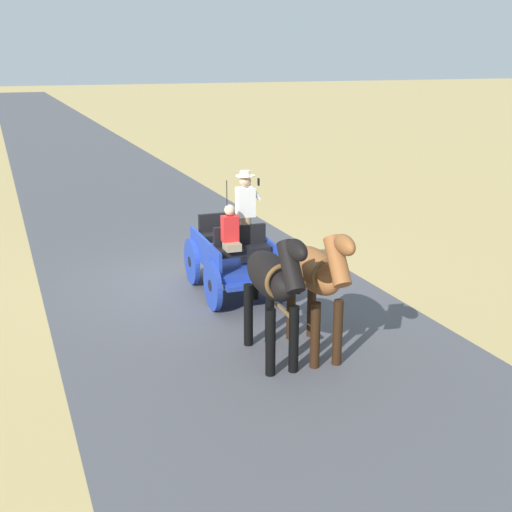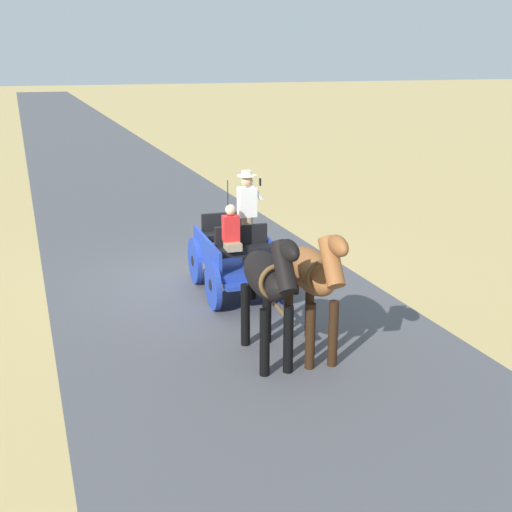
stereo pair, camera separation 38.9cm
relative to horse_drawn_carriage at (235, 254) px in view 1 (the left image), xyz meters
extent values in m
plane|color=tan|center=(0.39, -0.94, -0.82)|extent=(200.00, 200.00, 0.00)
cube|color=#4C4C51|center=(0.39, -0.94, -0.81)|extent=(6.43, 160.00, 0.01)
cube|color=#1E3899|center=(0.00, -0.08, -0.16)|extent=(1.29, 2.25, 0.12)
cube|color=#1E3899|center=(-0.57, -0.06, 0.12)|extent=(0.15, 2.09, 0.44)
cube|color=#1E3899|center=(0.57, -0.11, 0.12)|extent=(0.15, 2.09, 0.44)
cube|color=#1E3899|center=(0.05, 1.14, -0.26)|extent=(1.09, 0.28, 0.08)
cube|color=#1E3899|center=(-0.05, -1.28, -0.34)|extent=(0.73, 0.23, 0.06)
cube|color=black|center=(0.02, 0.52, 0.22)|extent=(1.03, 0.40, 0.14)
cube|color=black|center=(0.02, 0.34, 0.44)|extent=(1.02, 0.12, 0.44)
cube|color=black|center=(-0.02, -0.58, 0.22)|extent=(1.03, 0.40, 0.14)
cube|color=black|center=(-0.03, -0.76, 0.44)|extent=(1.02, 0.12, 0.44)
cylinder|color=#1E3899|center=(-0.62, 0.71, -0.34)|extent=(0.14, 0.96, 0.96)
cylinder|color=black|center=(-0.62, 0.71, -0.34)|extent=(0.13, 0.22, 0.21)
cylinder|color=#1E3899|center=(0.68, 0.66, -0.34)|extent=(0.14, 0.96, 0.96)
cylinder|color=black|center=(0.68, 0.66, -0.34)|extent=(0.13, 0.22, 0.21)
cylinder|color=#1E3899|center=(-0.68, -0.83, -0.34)|extent=(0.14, 0.96, 0.96)
cylinder|color=black|center=(-0.68, -0.83, -0.34)|extent=(0.13, 0.22, 0.21)
cylinder|color=#1E3899|center=(0.62, -0.88, -0.34)|extent=(0.14, 0.96, 0.96)
cylinder|color=black|center=(0.62, -0.88, -0.34)|extent=(0.13, 0.22, 0.21)
cylinder|color=brown|center=(0.09, 2.11, -0.21)|extent=(0.15, 2.00, 0.07)
cylinder|color=black|center=(0.32, 0.51, 0.92)|extent=(0.02, 0.02, 1.30)
cylinder|color=#998466|center=(-0.14, 0.25, 0.35)|extent=(0.22, 0.22, 0.90)
cube|color=silver|center=(-0.14, 0.25, 1.08)|extent=(0.35, 0.23, 0.56)
sphere|color=tan|center=(-0.14, 0.25, 1.48)|extent=(0.22, 0.22, 0.22)
cylinder|color=beige|center=(-0.14, 0.25, 1.58)|extent=(0.36, 0.36, 0.01)
cylinder|color=beige|center=(-0.14, 0.25, 1.63)|extent=(0.20, 0.20, 0.10)
cylinder|color=silver|center=(-0.31, 0.30, 1.26)|extent=(0.26, 0.09, 0.32)
cube|color=black|center=(-0.37, 0.32, 1.46)|extent=(0.02, 0.07, 0.14)
cube|color=#998466|center=(0.28, 0.63, 0.36)|extent=(0.29, 0.33, 0.14)
cube|color=red|center=(0.27, 0.51, 0.67)|extent=(0.31, 0.21, 0.48)
sphere|color=beige|center=(0.27, 0.51, 1.02)|extent=(0.20, 0.20, 0.20)
ellipsoid|color=brown|center=(-0.25, 2.93, 0.55)|extent=(0.71, 1.61, 0.64)
cylinder|color=black|center=(-0.37, 3.49, -0.29)|extent=(0.15, 0.15, 1.05)
cylinder|color=black|center=(-0.01, 3.45, -0.29)|extent=(0.15, 0.15, 1.05)
cylinder|color=black|center=(-0.48, 2.40, -0.29)|extent=(0.15, 0.15, 1.05)
cylinder|color=black|center=(-0.12, 2.37, -0.29)|extent=(0.15, 0.15, 1.05)
cylinder|color=brown|center=(-0.16, 3.77, 0.95)|extent=(0.32, 0.67, 0.73)
ellipsoid|color=brown|center=(-0.14, 3.99, 1.26)|extent=(0.27, 0.56, 0.28)
cube|color=black|center=(-0.16, 3.75, 0.99)|extent=(0.11, 0.51, 0.56)
cylinder|color=black|center=(-0.32, 2.19, 0.25)|extent=(0.11, 0.11, 0.70)
torus|color=brown|center=(-0.19, 3.47, 0.63)|extent=(0.55, 0.12, 0.55)
ellipsoid|color=black|center=(0.49, 2.90, 0.55)|extent=(0.67, 1.60, 0.64)
cylinder|color=black|center=(0.35, 3.46, -0.29)|extent=(0.15, 0.15, 1.05)
cylinder|color=black|center=(0.71, 3.43, -0.29)|extent=(0.15, 0.15, 1.05)
cylinder|color=black|center=(0.27, 2.37, -0.29)|extent=(0.15, 0.15, 1.05)
cylinder|color=black|center=(0.63, 2.34, -0.29)|extent=(0.15, 0.15, 1.05)
cylinder|color=black|center=(0.55, 3.74, 0.95)|extent=(0.31, 0.67, 0.73)
ellipsoid|color=black|center=(0.57, 3.96, 1.26)|extent=(0.26, 0.55, 0.28)
cube|color=black|center=(0.55, 3.72, 0.99)|extent=(0.10, 0.51, 0.56)
cylinder|color=black|center=(0.44, 2.16, 0.25)|extent=(0.11, 0.11, 0.70)
torus|color=brown|center=(0.53, 3.44, 0.63)|extent=(0.55, 0.11, 0.55)
camera|label=1|loc=(4.13, 11.29, 3.71)|focal=44.99mm
camera|label=2|loc=(3.77, 11.43, 3.71)|focal=44.99mm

